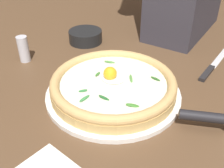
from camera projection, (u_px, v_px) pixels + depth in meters
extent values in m
cube|color=brown|center=(123.00, 93.00, 0.71)|extent=(2.40, 2.40, 0.03)
cylinder|color=white|center=(112.00, 93.00, 0.68)|extent=(0.34, 0.34, 0.01)
cylinder|color=tan|center=(112.00, 87.00, 0.67)|extent=(0.31, 0.31, 0.02)
torus|color=tan|center=(112.00, 81.00, 0.66)|extent=(0.31, 0.31, 0.02)
cylinder|color=white|center=(112.00, 82.00, 0.66)|extent=(0.26, 0.26, 0.00)
ellipsoid|color=white|center=(112.00, 78.00, 0.67)|extent=(0.06, 0.06, 0.01)
sphere|color=yellow|center=(110.00, 74.00, 0.66)|extent=(0.03, 0.03, 0.03)
ellipsoid|color=#4E883C|center=(130.00, 79.00, 0.66)|extent=(0.03, 0.03, 0.01)
ellipsoid|color=#569D45|center=(110.00, 62.00, 0.73)|extent=(0.03, 0.02, 0.01)
ellipsoid|color=#3D8B47|center=(84.00, 98.00, 0.60)|extent=(0.01, 0.03, 0.01)
ellipsoid|color=#307F3B|center=(83.00, 91.00, 0.62)|extent=(0.02, 0.02, 0.01)
ellipsoid|color=#3E8033|center=(98.00, 74.00, 0.68)|extent=(0.02, 0.02, 0.01)
ellipsoid|color=#2E6025|center=(155.00, 79.00, 0.66)|extent=(0.03, 0.01, 0.00)
ellipsoid|color=#3D7F2C|center=(133.00, 105.00, 0.57)|extent=(0.03, 0.02, 0.01)
ellipsoid|color=#215E28|center=(104.00, 98.00, 0.60)|extent=(0.03, 0.02, 0.01)
cylinder|color=black|center=(85.00, 36.00, 0.93)|extent=(0.11, 0.11, 0.04)
cylinder|color=black|center=(205.00, 117.00, 0.55)|extent=(0.10, 0.08, 0.02)
cube|color=silver|center=(220.00, 58.00, 0.84)|extent=(0.04, 0.15, 0.00)
cube|color=black|center=(207.00, 73.00, 0.75)|extent=(0.03, 0.09, 0.01)
cylinder|color=silver|center=(24.00, 49.00, 0.80)|extent=(0.03, 0.03, 0.08)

